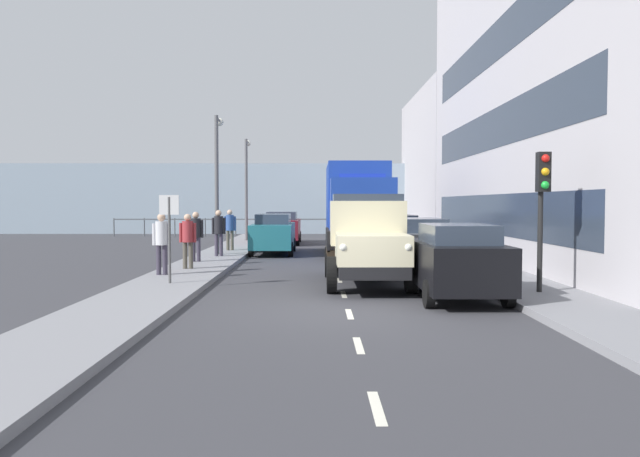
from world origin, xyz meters
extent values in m
plane|color=#38383D|center=(0.00, -8.72, 0.00)|extent=(80.00, 80.00, 0.00)
cube|color=gray|center=(-4.53, -8.72, 0.07)|extent=(2.11, 39.20, 0.15)
cube|color=gray|center=(4.53, -8.72, 0.07)|extent=(2.11, 39.20, 0.15)
cube|color=silver|center=(0.00, 5.93, 0.00)|extent=(0.12, 1.10, 0.01)
cube|color=silver|center=(0.00, 3.06, 0.00)|extent=(0.12, 1.10, 0.01)
cube|color=silver|center=(0.00, 0.42, 0.00)|extent=(0.12, 1.10, 0.01)
cube|color=silver|center=(0.00, -2.18, 0.00)|extent=(0.12, 1.10, 0.01)
cube|color=silver|center=(0.00, -4.86, 0.00)|extent=(0.12, 1.10, 0.01)
cube|color=silver|center=(0.00, -7.67, 0.00)|extent=(0.12, 1.10, 0.01)
cube|color=silver|center=(0.00, -9.88, 0.00)|extent=(0.12, 1.10, 0.01)
cube|color=silver|center=(0.00, -12.18, 0.00)|extent=(0.12, 1.10, 0.01)
cube|color=silver|center=(0.00, -15.05, 0.00)|extent=(0.12, 1.10, 0.01)
cube|color=silver|center=(0.00, -17.81, 0.00)|extent=(0.12, 1.10, 0.01)
cube|color=silver|center=(0.00, -20.58, 0.00)|extent=(0.12, 1.10, 0.01)
cube|color=silver|center=(0.00, -23.47, 0.00)|extent=(0.12, 1.10, 0.01)
cube|color=silver|center=(0.00, -26.25, 0.00)|extent=(0.12, 1.10, 0.01)
cube|color=#B7B2B7|center=(-9.48, -9.37, 6.33)|extent=(7.80, 20.29, 12.67)
cube|color=#2D3847|center=(-5.61, -9.37, 1.80)|extent=(0.08, 17.25, 1.40)
cube|color=#2D3847|center=(-5.61, -9.37, 4.80)|extent=(0.08, 17.25, 1.40)
cube|color=#2D3847|center=(-5.61, -9.37, 7.80)|extent=(0.08, 17.25, 1.40)
cube|color=#B7B2B7|center=(-9.48, -26.05, 4.53)|extent=(7.80, 12.93, 9.06)
cube|color=#8C9EAD|center=(0.00, -31.32, 2.50)|extent=(80.00, 0.80, 5.00)
cylinder|color=#4C5156|center=(-14.00, -27.72, 0.60)|extent=(0.08, 0.08, 1.20)
cylinder|color=#4C5156|center=(-12.00, -27.72, 0.60)|extent=(0.08, 0.08, 1.20)
cylinder|color=#4C5156|center=(-10.00, -27.72, 0.60)|extent=(0.08, 0.08, 1.20)
cylinder|color=#4C5156|center=(-8.00, -27.72, 0.60)|extent=(0.08, 0.08, 1.20)
cylinder|color=#4C5156|center=(-6.00, -27.72, 0.60)|extent=(0.08, 0.08, 1.20)
cylinder|color=#4C5156|center=(-4.00, -27.72, 0.60)|extent=(0.08, 0.08, 1.20)
cylinder|color=#4C5156|center=(-2.00, -27.72, 0.60)|extent=(0.08, 0.08, 1.20)
cylinder|color=#4C5156|center=(0.00, -27.72, 0.60)|extent=(0.08, 0.08, 1.20)
cylinder|color=#4C5156|center=(2.00, -27.72, 0.60)|extent=(0.08, 0.08, 1.20)
cylinder|color=#4C5156|center=(4.00, -27.72, 0.60)|extent=(0.08, 0.08, 1.20)
cylinder|color=#4C5156|center=(6.00, -27.72, 0.60)|extent=(0.08, 0.08, 1.20)
cylinder|color=#4C5156|center=(8.00, -27.72, 0.60)|extent=(0.08, 0.08, 1.20)
cylinder|color=#4C5156|center=(10.00, -27.72, 0.60)|extent=(0.08, 0.08, 1.20)
cylinder|color=#4C5156|center=(12.00, -27.72, 0.60)|extent=(0.08, 0.08, 1.20)
cylinder|color=#4C5156|center=(14.00, -27.72, 0.60)|extent=(0.08, 0.08, 1.20)
cube|color=#4C5156|center=(0.00, -27.72, 1.12)|extent=(28.00, 0.08, 0.08)
cube|color=black|center=(-0.68, -4.07, 0.60)|extent=(1.64, 5.60, 0.30)
cube|color=beige|center=(-0.68, -2.22, 1.10)|extent=(1.72, 1.90, 0.70)
cube|color=silver|center=(-0.68, -1.32, 1.07)|extent=(1.16, 0.08, 0.56)
sphere|color=white|center=(-1.42, -1.32, 1.20)|extent=(0.20, 0.20, 0.20)
sphere|color=white|center=(0.05, -1.32, 1.20)|extent=(0.20, 0.20, 0.20)
cube|color=beige|center=(-0.68, -3.73, 1.67)|extent=(1.93, 1.34, 1.15)
cube|color=#2D3847|center=(-0.68, -3.73, 2.15)|extent=(1.78, 1.23, 0.56)
cube|color=#2D2319|center=(-0.68, -5.41, 0.83)|extent=(2.10, 2.80, 0.16)
cube|color=black|center=(-1.69, -5.41, 1.15)|extent=(0.08, 2.80, 0.56)
cube|color=black|center=(0.33, -5.41, 1.15)|extent=(0.08, 2.80, 0.56)
cylinder|color=black|center=(-1.65, -2.39, 0.45)|extent=(0.24, 0.90, 0.90)
cylinder|color=black|center=(0.28, -2.39, 0.45)|extent=(0.24, 0.90, 0.90)
cylinder|color=black|center=(-1.65, -5.61, 0.45)|extent=(0.24, 0.90, 0.90)
cylinder|color=black|center=(0.28, -5.61, 0.45)|extent=(0.24, 0.90, 0.90)
cube|color=#193899|center=(-1.07, -10.66, 1.82)|extent=(2.40, 2.21, 2.60)
cube|color=#2D3847|center=(-1.07, -10.66, 2.39)|extent=(2.20, 2.04, 0.80)
cube|color=#1933B2|center=(-1.07, -10.66, 3.22)|extent=(1.75, 0.20, 0.16)
cube|color=#193899|center=(-1.07, -14.65, 2.37)|extent=(2.50, 5.95, 3.00)
cube|color=black|center=(-1.07, -13.72, 0.70)|extent=(2.00, 8.07, 0.36)
cylinder|color=black|center=(-2.22, -10.74, 0.52)|extent=(0.28, 1.04, 1.04)
cylinder|color=black|center=(0.08, -10.74, 0.52)|extent=(0.28, 1.04, 1.04)
cylinder|color=black|center=(-2.22, -14.35, 0.52)|extent=(0.28, 1.04, 1.04)
cylinder|color=black|center=(0.08, -14.35, 0.52)|extent=(0.28, 1.04, 1.04)
cylinder|color=black|center=(-2.22, -16.48, 0.52)|extent=(0.28, 1.04, 1.04)
cylinder|color=black|center=(0.08, -16.48, 0.52)|extent=(0.28, 1.04, 1.04)
cube|color=black|center=(-2.52, -1.45, 0.80)|extent=(1.75, 3.81, 1.00)
cube|color=#2D3847|center=(-2.52, -1.25, 1.51)|extent=(1.43, 2.09, 0.42)
cylinder|color=black|center=(-1.69, -2.63, 0.30)|extent=(0.18, 0.60, 0.60)
cylinder|color=black|center=(-3.35, -2.63, 0.30)|extent=(0.18, 0.60, 0.60)
cylinder|color=black|center=(-1.69, -0.27, 0.30)|extent=(0.18, 0.60, 0.60)
cylinder|color=black|center=(-3.35, -0.27, 0.30)|extent=(0.18, 0.60, 0.60)
cube|color=slate|center=(-2.52, -6.84, 0.80)|extent=(1.77, 4.25, 1.00)
cube|color=#2D3847|center=(-2.52, -6.64, 1.51)|extent=(1.45, 2.34, 0.42)
cylinder|color=black|center=(-1.68, -8.16, 0.30)|extent=(0.18, 0.60, 0.60)
cylinder|color=black|center=(-3.36, -8.16, 0.30)|extent=(0.18, 0.60, 0.60)
cylinder|color=black|center=(-1.68, -5.52, 0.30)|extent=(0.18, 0.60, 0.60)
cylinder|color=black|center=(-3.36, -5.52, 0.30)|extent=(0.18, 0.60, 0.60)
cube|color=#B7BABF|center=(-2.52, -12.29, 0.80)|extent=(1.73, 4.54, 1.00)
cube|color=#2D3847|center=(-2.52, -12.09, 1.51)|extent=(1.42, 2.50, 0.42)
cylinder|color=black|center=(-1.70, -13.70, 0.30)|extent=(0.18, 0.60, 0.60)
cylinder|color=black|center=(-3.34, -13.70, 0.30)|extent=(0.18, 0.60, 0.60)
cylinder|color=black|center=(-1.70, -10.89, 0.30)|extent=(0.18, 0.60, 0.60)
cylinder|color=black|center=(-3.34, -10.89, 0.30)|extent=(0.18, 0.60, 0.60)
cube|color=navy|center=(-2.52, -18.43, 0.80)|extent=(1.69, 4.53, 1.00)
cube|color=#2D3847|center=(-2.52, -18.23, 1.51)|extent=(1.38, 2.49, 0.42)
cylinder|color=black|center=(-1.72, -19.83, 0.30)|extent=(0.18, 0.60, 0.60)
cylinder|color=black|center=(-3.32, -19.83, 0.30)|extent=(0.18, 0.60, 0.60)
cylinder|color=black|center=(-1.72, -17.02, 0.30)|extent=(0.18, 0.60, 0.60)
cylinder|color=black|center=(-3.32, -17.02, 0.30)|extent=(0.18, 0.60, 0.60)
cube|color=#1E6670|center=(2.52, -13.84, 0.80)|extent=(1.71, 4.41, 1.00)
cube|color=#2D3847|center=(2.52, -14.04, 1.51)|extent=(1.41, 2.43, 0.42)
cylinder|color=black|center=(1.71, -12.48, 0.30)|extent=(0.18, 0.60, 0.60)
cylinder|color=black|center=(3.34, -12.48, 0.30)|extent=(0.18, 0.60, 0.60)
cylinder|color=black|center=(1.71, -15.21, 0.30)|extent=(0.18, 0.60, 0.60)
cylinder|color=black|center=(3.34, -15.21, 0.30)|extent=(0.18, 0.60, 0.60)
cube|color=maroon|center=(2.52, -20.42, 0.80)|extent=(1.87, 4.55, 1.00)
cube|color=#2D3847|center=(2.52, -20.62, 1.51)|extent=(1.53, 2.50, 0.42)
cylinder|color=black|center=(1.64, -19.01, 0.30)|extent=(0.18, 0.60, 0.60)
cylinder|color=black|center=(3.41, -19.01, 0.30)|extent=(0.18, 0.60, 0.60)
cylinder|color=black|center=(1.64, -21.83, 0.30)|extent=(0.18, 0.60, 0.60)
cylinder|color=black|center=(3.41, -21.83, 0.30)|extent=(0.18, 0.60, 0.60)
cylinder|color=#383342|center=(4.98, -4.97, 0.58)|extent=(0.14, 0.14, 0.85)
cylinder|color=#383342|center=(5.16, -4.97, 0.58)|extent=(0.14, 0.14, 0.85)
cylinder|color=silver|center=(5.07, -4.97, 1.34)|extent=(0.34, 0.34, 0.67)
cylinder|color=silver|center=(4.85, -4.97, 1.30)|extent=(0.09, 0.09, 0.62)
cylinder|color=silver|center=(5.29, -4.97, 1.30)|extent=(0.09, 0.09, 0.62)
sphere|color=tan|center=(5.07, -4.97, 1.79)|extent=(0.23, 0.23, 0.23)
cylinder|color=#4C473D|center=(4.58, -6.60, 0.56)|extent=(0.14, 0.14, 0.83)
cylinder|color=#4C473D|center=(4.76, -6.60, 0.56)|extent=(0.14, 0.14, 0.83)
cylinder|color=maroon|center=(4.67, -6.60, 1.31)|extent=(0.34, 0.34, 0.66)
cylinder|color=maroon|center=(4.45, -6.60, 1.27)|extent=(0.09, 0.09, 0.60)
cylinder|color=maroon|center=(4.89, -6.60, 1.27)|extent=(0.09, 0.09, 0.60)
sphere|color=tan|center=(4.67, -6.60, 1.75)|extent=(0.22, 0.22, 0.22)
cylinder|color=#383342|center=(4.78, -8.88, 0.57)|extent=(0.14, 0.14, 0.84)
cylinder|color=#383342|center=(4.96, -8.88, 0.57)|extent=(0.14, 0.14, 0.84)
cylinder|color=black|center=(4.87, -8.88, 1.33)|extent=(0.34, 0.34, 0.67)
cylinder|color=black|center=(4.65, -8.88, 1.29)|extent=(0.09, 0.09, 0.61)
cylinder|color=black|center=(5.09, -8.88, 1.29)|extent=(0.09, 0.09, 0.61)
sphere|color=tan|center=(4.87, -8.88, 1.77)|extent=(0.23, 0.23, 0.23)
cylinder|color=#383342|center=(4.34, -11.08, 0.58)|extent=(0.14, 0.14, 0.86)
cylinder|color=#383342|center=(4.52, -11.08, 0.58)|extent=(0.14, 0.14, 0.86)
cylinder|color=black|center=(4.43, -11.08, 1.35)|extent=(0.34, 0.34, 0.68)
cylinder|color=black|center=(4.21, -11.08, 1.32)|extent=(0.09, 0.09, 0.63)
cylinder|color=black|center=(4.65, -11.08, 1.32)|extent=(0.09, 0.09, 0.63)
sphere|color=tan|center=(4.43, -11.08, 1.81)|extent=(0.23, 0.23, 0.23)
cylinder|color=#4C473D|center=(4.33, -14.03, 0.58)|extent=(0.14, 0.14, 0.85)
cylinder|color=#4C473D|center=(4.51, -14.03, 0.58)|extent=(0.14, 0.14, 0.85)
cylinder|color=#2D4C8C|center=(4.42, -14.03, 1.34)|extent=(0.34, 0.34, 0.67)
cylinder|color=#2D4C8C|center=(4.20, -14.03, 1.31)|extent=(0.09, 0.09, 0.62)
cylinder|color=#2D4C8C|center=(4.64, -14.03, 1.31)|extent=(0.09, 0.09, 0.62)
sphere|color=tan|center=(4.42, -14.03, 1.79)|extent=(0.23, 0.23, 0.23)
cylinder|color=black|center=(-4.49, -1.58, 1.75)|extent=(0.12, 0.12, 3.20)
cube|color=black|center=(-4.49, -1.44, 2.90)|extent=(0.28, 0.24, 0.90)
sphere|color=red|center=(-4.49, -1.32, 3.20)|extent=(0.18, 0.18, 0.18)
sphere|color=orange|center=(-4.49, -1.32, 2.90)|extent=(0.18, 0.18, 0.18)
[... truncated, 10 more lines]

